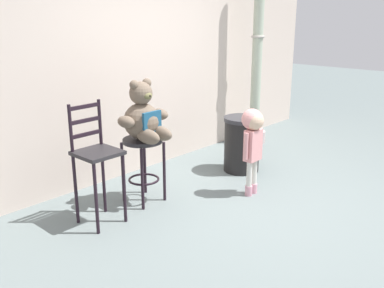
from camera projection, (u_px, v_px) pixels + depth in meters
The scene contains 8 objects.
ground_plane at pixel (261, 207), 4.58m from camera, with size 24.00×24.00×0.00m, color slate.
building_wall at pixel (133, 13), 5.27m from camera, with size 7.36×0.30×3.90m, color beige.
bar_stool_with_teddy at pixel (143, 156), 4.59m from camera, with size 0.42×0.42×0.70m.
teddy_bear at pixel (144, 118), 4.44m from camera, with size 0.59×0.53×0.62m.
child_walking at pixel (253, 133), 4.70m from camera, with size 0.31×0.25×0.98m.
trash_bin at pixel (242, 144), 5.53m from camera, with size 0.47×0.47×0.71m.
lamppost at pixel (256, 72), 6.54m from camera, with size 0.36×0.36×2.80m.
bar_chair_empty at pixel (96, 158), 4.08m from camera, with size 0.38×0.38×1.17m.
Camera 1 is at (-3.59, -2.28, 1.97)m, focal length 40.64 mm.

